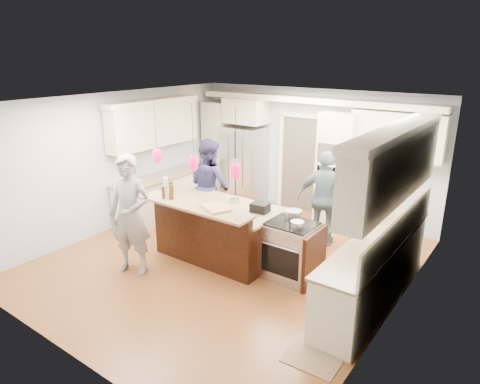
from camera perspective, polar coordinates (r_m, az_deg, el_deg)
The scene contains 23 objects.
ground_plane at distance 7.44m, azimuth -1.61°, elevation -9.13°, with size 6.00×6.00×0.00m, color brown.
room_shell at distance 6.80m, azimuth -1.74°, elevation 4.61°, with size 5.54×6.04×2.72m.
refrigerator at distance 9.98m, azimuth 0.56°, elevation 3.59°, with size 0.90×0.70×1.80m, color #B7B7BC.
oven_column at distance 8.84m, azimuth 12.90°, elevation 2.90°, with size 0.72×0.69×2.30m.
back_upper_cabinets at distance 9.48m, azimuth 5.00°, elevation 7.51°, with size 5.30×0.61×2.54m.
right_counter_run at distance 6.21m, azimuth 18.32°, elevation -5.10°, with size 0.64×3.10×2.51m.
left_cabinets at distance 9.17m, azimuth -10.76°, elevation 2.96°, with size 0.64×2.30×2.51m.
kitchen_island at distance 7.42m, azimuth -2.82°, elevation -5.07°, with size 2.10×1.46×1.12m.
island_range at distance 6.78m, azimuth 7.00°, elevation -7.83°, with size 0.82×0.71×0.92m.
pendant_lights at distance 6.58m, azimuth -6.20°, elevation 3.93°, with size 1.75×0.15×1.03m.
person_bar_end at distance 6.95m, azimuth -14.43°, elevation -3.00°, with size 0.71×0.46×1.94m, color gray.
person_far_left at distance 8.34m, azimuth -4.08°, elevation 0.82°, with size 0.90×0.70×1.86m, color #27284C.
person_far_right at distance 7.89m, azimuth 11.29°, elevation -0.90°, with size 1.03×0.43×1.76m, color #4D686D.
person_range_side at distance 7.28m, azimuth 15.65°, elevation -2.92°, with size 1.13×0.65×1.75m, color #9379A3.
floor_rug at distance 5.58m, azimuth 10.65°, elevation -19.79°, with size 0.64×0.93×0.01m, color #977D52.
water_bottle at distance 7.21m, azimuth -9.83°, elevation 0.71°, with size 0.08×0.08×0.33m, color silver.
beer_bottle_a at distance 7.12m, azimuth -9.19°, elevation 0.29°, with size 0.07×0.07×0.27m, color #482E0C.
beer_bottle_b at distance 7.09m, azimuth -10.20°, elevation -0.07°, with size 0.05×0.05×0.22m, color #482E0C.
beer_bottle_c at distance 7.04m, azimuth -9.08°, elevation -0.03°, with size 0.06×0.06×0.24m, color #482E0C.
drink_can at distance 7.05m, azimuth -9.61°, elevation -0.61°, with size 0.06×0.06×0.11m, color #B7B7BC.
cutting_board at distance 6.57m, azimuth -3.25°, elevation -2.11°, with size 0.46×0.33×0.04m, color tan.
pot_large at distance 6.72m, azimuth 7.18°, elevation -3.04°, with size 0.26×0.26×0.15m, color #B7B7BC.
pot_small at distance 6.43m, azimuth 7.66°, elevation -4.32°, with size 0.20×0.20×0.10m, color #B7B7BC.
Camera 1 is at (4.06, -5.22, 3.41)m, focal length 32.00 mm.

